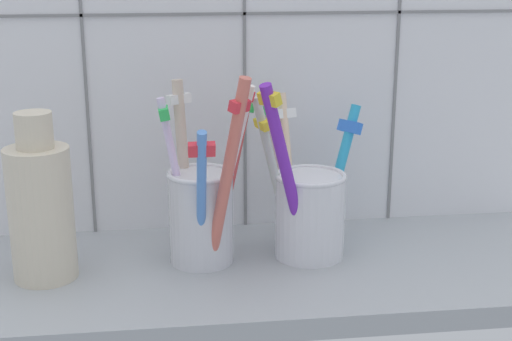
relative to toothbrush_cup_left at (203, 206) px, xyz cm
name	(u,v)px	position (x,y,z in cm)	size (l,w,h in cm)	color
counter_slab	(258,275)	(5.05, -1.60, -6.61)	(64.00, 22.00, 2.00)	#9EA3A8
tile_wall_back	(243,33)	(5.05, 10.39, 14.89)	(64.00, 2.20, 45.00)	white
toothbrush_cup_left	(203,206)	(0.00, 0.00, 0.00)	(9.13, 10.13, 18.59)	silver
toothbrush_cup_right	(307,206)	(10.03, 0.40, -0.56)	(11.93, 11.48, 17.91)	silver
ceramic_vase	(41,207)	(-14.46, -1.44, 1.05)	(5.73, 5.73, 15.31)	beige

